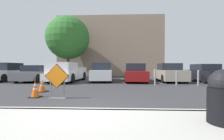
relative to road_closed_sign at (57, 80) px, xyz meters
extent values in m
plane|color=#333335|center=(1.46, 8.17, -0.75)|extent=(96.00, 96.00, 0.00)
cube|color=#ADAAA3|center=(1.46, -2.95, -0.68)|extent=(26.13, 2.24, 0.14)
cube|color=#ADAAA3|center=(1.46, -1.83, -0.68)|extent=(26.13, 0.20, 0.14)
cube|color=black|center=(0.00, 0.00, 0.14)|extent=(0.97, 0.02, 0.97)
cube|color=orange|center=(0.00, -0.02, 0.14)|extent=(0.92, 0.02, 0.92)
cube|color=slate|center=(0.00, 0.04, -0.74)|extent=(0.67, 0.20, 0.02)
cube|color=slate|center=(-0.27, 0.04, -0.31)|extent=(0.04, 0.04, 0.89)
cube|color=slate|center=(0.27, 0.04, -0.31)|extent=(0.04, 0.04, 0.89)
cube|color=black|center=(-1.01, 0.23, -0.74)|extent=(0.42, 0.42, 0.03)
cone|color=#EA590F|center=(-1.01, 0.23, -0.40)|extent=(0.31, 0.31, 0.66)
cylinder|color=white|center=(-1.01, 0.23, -0.25)|extent=(0.10, 0.10, 0.06)
cylinder|color=white|center=(-1.01, 0.23, -0.41)|extent=(0.17, 0.17, 0.06)
cube|color=black|center=(-1.43, 1.59, -0.74)|extent=(0.47, 0.47, 0.03)
cone|color=#EA590F|center=(-1.43, 1.59, -0.42)|extent=(0.34, 0.34, 0.61)
cylinder|color=white|center=(-1.43, 1.59, -0.28)|extent=(0.11, 0.11, 0.06)
cylinder|color=white|center=(-1.43, 1.59, -0.43)|extent=(0.19, 0.19, 0.06)
cube|color=white|center=(-7.82, 7.47, -0.19)|extent=(1.94, 4.71, 0.76)
cube|color=#1E232D|center=(-7.82, 7.58, 0.53)|extent=(1.68, 2.18, 0.68)
cylinder|color=black|center=(-6.98, 6.00, -0.41)|extent=(0.21, 0.69, 0.69)
cylinder|color=black|center=(-6.93, 8.90, -0.41)|extent=(0.21, 0.69, 0.69)
cylinder|color=black|center=(-8.65, 8.93, -0.41)|extent=(0.21, 0.69, 0.69)
cube|color=slate|center=(-4.90, 7.07, -0.23)|extent=(1.96, 4.33, 0.67)
cube|color=#1E232D|center=(-4.90, 7.18, 0.38)|extent=(1.68, 2.01, 0.53)
cylinder|color=black|center=(-4.01, 5.77, -0.41)|extent=(0.22, 0.70, 0.70)
cylinder|color=black|center=(-5.72, 5.72, -0.41)|extent=(0.22, 0.70, 0.70)
cylinder|color=black|center=(-4.08, 8.42, -0.41)|extent=(0.22, 0.70, 0.70)
cylinder|color=black|center=(-5.79, 8.38, -0.41)|extent=(0.22, 0.70, 0.70)
cube|color=silver|center=(-1.98, 7.10, -0.27)|extent=(2.30, 5.33, 0.55)
cube|color=silver|center=(-2.05, 5.93, 0.43)|extent=(1.97, 2.19, 0.85)
cube|color=silver|center=(-1.86, 9.34, 0.23)|extent=(1.93, 0.20, 0.45)
cube|color=silver|center=(-0.97, 8.09, 0.23)|extent=(0.24, 2.51, 0.45)
cube|color=silver|center=(-2.89, 8.19, 0.23)|extent=(0.24, 2.51, 0.45)
cylinder|color=black|center=(-1.14, 5.48, -0.37)|extent=(0.28, 0.78, 0.77)
cylinder|color=black|center=(-3.00, 5.58, -0.37)|extent=(0.28, 0.78, 0.77)
cylinder|color=black|center=(-0.97, 8.61, -0.37)|extent=(0.28, 0.78, 0.77)
cylinder|color=black|center=(-2.83, 8.71, -0.37)|extent=(0.28, 0.78, 0.77)
cube|color=silver|center=(0.93, 7.54, -0.17)|extent=(1.97, 4.64, 0.78)
cube|color=#1E232D|center=(0.93, 7.66, 0.54)|extent=(1.62, 2.18, 0.63)
cylinder|color=black|center=(1.80, 6.19, -0.40)|extent=(0.24, 0.71, 0.70)
cylinder|color=black|center=(0.24, 6.09, -0.40)|extent=(0.24, 0.71, 0.70)
cylinder|color=black|center=(1.63, 9.00, -0.40)|extent=(0.24, 0.71, 0.70)
cylinder|color=black|center=(0.07, 8.90, -0.40)|extent=(0.24, 0.71, 0.70)
cube|color=maroon|center=(3.85, 7.15, -0.20)|extent=(1.94, 4.36, 0.75)
cube|color=#1E232D|center=(3.86, 7.26, 0.48)|extent=(1.64, 2.04, 0.61)
cylinder|color=black|center=(4.61, 5.79, -0.43)|extent=(0.23, 0.65, 0.64)
cylinder|color=black|center=(2.98, 5.85, -0.43)|extent=(0.23, 0.65, 0.64)
cylinder|color=black|center=(4.72, 8.44, -0.43)|extent=(0.23, 0.65, 0.64)
cylinder|color=black|center=(3.09, 8.51, -0.43)|extent=(0.23, 0.65, 0.64)
cube|color=#A39984|center=(6.77, 7.20, -0.17)|extent=(1.92, 4.07, 0.80)
cube|color=#1E232D|center=(6.77, 7.30, 0.51)|extent=(1.65, 1.89, 0.57)
cylinder|color=black|center=(7.58, 5.93, -0.42)|extent=(0.21, 0.68, 0.68)
cylinder|color=black|center=(5.90, 5.96, -0.42)|extent=(0.21, 0.68, 0.68)
cylinder|color=black|center=(7.64, 8.43, -0.42)|extent=(0.21, 0.68, 0.68)
cylinder|color=black|center=(5.96, 8.46, -0.42)|extent=(0.21, 0.68, 0.68)
cube|color=black|center=(9.69, 7.03, -0.18)|extent=(1.92, 4.07, 0.79)
cube|color=#1E232D|center=(9.68, 7.13, 0.47)|extent=(1.63, 1.90, 0.52)
cylinder|color=black|center=(8.90, 5.76, -0.43)|extent=(0.22, 0.65, 0.64)
cylinder|color=black|center=(10.47, 8.30, -0.43)|extent=(0.22, 0.65, 0.64)
cylinder|color=black|center=(8.82, 8.24, -0.43)|extent=(0.22, 0.65, 0.64)
cylinder|color=black|center=(4.49, -2.76, -0.26)|extent=(0.57, 0.57, 0.70)
sphere|color=black|center=(4.49, -2.76, 0.19)|extent=(0.54, 0.54, 0.54)
cylinder|color=gray|center=(4.90, 4.45, -0.23)|extent=(0.11, 0.11, 1.04)
sphere|color=gray|center=(4.90, 4.45, 0.29)|extent=(0.12, 0.12, 0.12)
cylinder|color=gray|center=(6.33, 4.45, -0.30)|extent=(0.11, 0.11, 0.92)
sphere|color=gray|center=(6.33, 4.45, 0.16)|extent=(0.12, 0.12, 0.12)
cylinder|color=gray|center=(7.76, 4.45, -0.27)|extent=(0.11, 0.11, 0.98)
sphere|color=gray|center=(7.76, 4.45, 0.22)|extent=(0.12, 0.12, 0.12)
cube|color=gray|center=(1.22, 17.40, 3.46)|extent=(14.98, 5.00, 8.43)
cylinder|color=#513823|center=(-3.70, 12.17, 0.67)|extent=(0.32, 0.32, 2.84)
sphere|color=#2D6B28|center=(-3.70, 12.17, 4.03)|extent=(5.19, 5.19, 5.19)
camera|label=1|loc=(2.42, -5.78, 0.50)|focal=24.00mm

